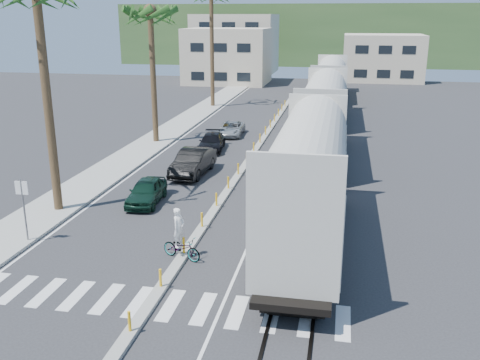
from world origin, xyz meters
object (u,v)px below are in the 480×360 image
(car_lead, at_px, (146,191))
(cyclist, at_px, (181,243))
(car_second, at_px, (193,162))
(street_sign, at_px, (23,201))

(car_lead, distance_m, cyclist, 7.46)
(car_lead, bearing_deg, car_second, 76.21)
(car_lead, height_order, car_second, car_second)
(street_sign, distance_m, car_second, 12.70)
(car_second, height_order, cyclist, cyclist)
(car_lead, xyz_separation_m, cyclist, (3.89, -6.36, 0.03))
(car_lead, relative_size, cyclist, 1.78)
(street_sign, bearing_deg, car_lead, 60.97)
(cyclist, bearing_deg, car_lead, 51.53)
(street_sign, distance_m, car_lead, 7.08)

